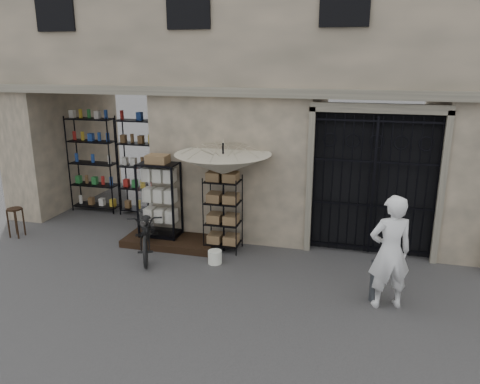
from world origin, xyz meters
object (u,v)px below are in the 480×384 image
(wooden_stool, at_px, (16,222))
(shopkeeper, at_px, (385,305))
(steel_bollard, at_px, (374,281))
(display_cabinet, at_px, (160,204))
(white_bucket, at_px, (215,257))
(bicycle, at_px, (148,254))
(wire_rack, at_px, (223,215))
(market_umbrella, at_px, (223,159))

(wooden_stool, bearing_deg, shopkeeper, -7.72)
(steel_bollard, bearing_deg, display_cabinet, 161.48)
(white_bucket, bearing_deg, steel_bollard, -13.63)
(wooden_stool, xyz_separation_m, steel_bollard, (7.78, -0.96, 0.01))
(bicycle, height_order, shopkeeper, bicycle)
(white_bucket, relative_size, bicycle, 0.15)
(display_cabinet, xyz_separation_m, white_bucket, (1.49, -0.78, -0.75))
(display_cabinet, xyz_separation_m, steel_bollard, (4.50, -1.51, -0.52))
(wire_rack, bearing_deg, shopkeeper, -8.94)
(display_cabinet, height_order, white_bucket, display_cabinet)
(display_cabinet, distance_m, steel_bollard, 4.77)
(market_umbrella, height_order, bicycle, market_umbrella)
(bicycle, bearing_deg, market_umbrella, -1.77)
(white_bucket, distance_m, wooden_stool, 4.79)
(wire_rack, xyz_separation_m, steel_bollard, (3.04, -1.43, -0.42))
(white_bucket, relative_size, steel_bollard, 0.38)
(display_cabinet, distance_m, wooden_stool, 3.38)
(wire_rack, distance_m, steel_bollard, 3.39)
(display_cabinet, height_order, wire_rack, display_cabinet)
(wire_rack, xyz_separation_m, market_umbrella, (0.03, -0.07, 1.20))
(steel_bollard, bearing_deg, bicycle, 170.02)
(shopkeeper, bearing_deg, wire_rack, -44.84)
(wire_rack, relative_size, steel_bollard, 2.21)
(wire_rack, relative_size, market_umbrella, 0.58)
(white_bucket, relative_size, wooden_stool, 0.41)
(steel_bollard, xyz_separation_m, shopkeeper, (0.20, -0.13, -0.36))
(wire_rack, height_order, bicycle, wire_rack)
(market_umbrella, xyz_separation_m, steel_bollard, (3.01, -1.36, -1.62))
(wire_rack, distance_m, shopkeeper, 3.68)
(wooden_stool, height_order, shopkeeper, wooden_stool)
(display_cabinet, relative_size, wire_rack, 1.10)
(white_bucket, bearing_deg, market_umbrella, 90.40)
(bicycle, distance_m, shopkeeper, 4.76)
(bicycle, distance_m, wooden_stool, 3.34)
(market_umbrella, height_order, wooden_stool, market_umbrella)
(bicycle, relative_size, shopkeeper, 1.00)
(white_bucket, xyz_separation_m, steel_bollard, (3.00, -0.73, 0.23))
(wooden_stool, xyz_separation_m, shopkeeper, (7.98, -1.08, -0.35))
(bicycle, bearing_deg, steel_bollard, -33.32)
(market_umbrella, bearing_deg, wooden_stool, -175.11)
(white_bucket, bearing_deg, wire_rack, 93.15)
(bicycle, bearing_deg, display_cabinet, 68.67)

